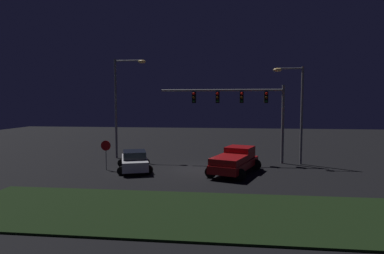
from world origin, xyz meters
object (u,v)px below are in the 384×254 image
(traffic_signal_gantry, at_px, (242,103))
(street_lamp_left, at_px, (122,97))
(car_sedan, at_px, (134,161))
(stop_sign, at_px, (106,149))
(pickup_truck, at_px, (235,159))
(street_lamp_right, at_px, (296,103))

(traffic_signal_gantry, height_order, street_lamp_left, street_lamp_left)
(car_sedan, bearing_deg, stop_sign, 71.75)
(car_sedan, height_order, street_lamp_left, street_lamp_left)
(pickup_truck, bearing_deg, car_sedan, 109.48)
(car_sedan, height_order, stop_sign, stop_sign)
(pickup_truck, distance_m, stop_sign, 9.65)
(pickup_truck, height_order, stop_sign, stop_sign)
(street_lamp_left, xyz_separation_m, street_lamp_right, (15.04, -1.16, -0.57))
(car_sedan, xyz_separation_m, traffic_signal_gantry, (8.04, 4.21, 4.29))
(traffic_signal_gantry, relative_size, street_lamp_right, 1.29)
(street_lamp_left, bearing_deg, street_lamp_right, -4.41)
(street_lamp_left, height_order, stop_sign, street_lamp_left)
(car_sedan, distance_m, traffic_signal_gantry, 10.04)
(pickup_truck, height_order, car_sedan, pickup_truck)
(pickup_truck, height_order, street_lamp_left, street_lamp_left)
(pickup_truck, distance_m, car_sedan, 7.46)
(street_lamp_right, bearing_deg, stop_sign, -164.52)
(car_sedan, xyz_separation_m, stop_sign, (-2.18, -0.02, 0.82))
(car_sedan, bearing_deg, pickup_truck, -108.84)
(traffic_signal_gantry, bearing_deg, street_lamp_left, 174.85)
(pickup_truck, relative_size, traffic_signal_gantry, 0.56)
(stop_sign, bearing_deg, street_lamp_left, 95.40)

